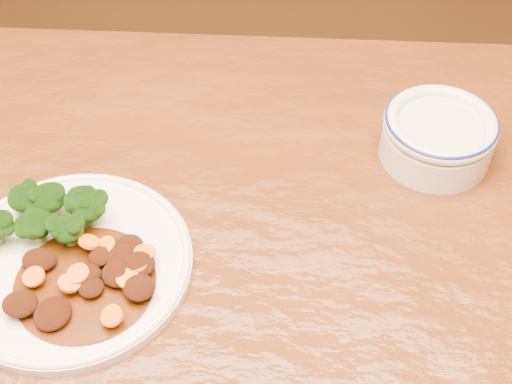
# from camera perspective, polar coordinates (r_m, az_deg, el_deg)

# --- Properties ---
(dining_table) EXTENTS (1.59, 1.06, 0.75)m
(dining_table) POSITION_cam_1_polar(r_m,az_deg,el_deg) (0.79, -4.35, -11.82)
(dining_table) COLOR #53260E
(dining_table) RESTS_ON ground
(dinner_plate) EXTENTS (0.25, 0.25, 0.02)m
(dinner_plate) POSITION_cam_1_polar(r_m,az_deg,el_deg) (0.76, -14.56, -5.53)
(dinner_plate) COLOR silver
(dinner_plate) RESTS_ON dining_table
(broccoli_florets) EXTENTS (0.12, 0.09, 0.04)m
(broccoli_florets) POSITION_cam_1_polar(r_m,az_deg,el_deg) (0.77, -16.41, -1.55)
(broccoli_florets) COLOR #84A455
(broccoli_florets) RESTS_ON dinner_plate
(mince_stew) EXTENTS (0.14, 0.14, 0.03)m
(mince_stew) POSITION_cam_1_polar(r_m,az_deg,el_deg) (0.73, -13.30, -6.76)
(mince_stew) COLOR #431F07
(mince_stew) RESTS_ON dinner_plate
(dip_bowl) EXTENTS (0.13, 0.13, 0.06)m
(dip_bowl) POSITION_cam_1_polar(r_m,az_deg,el_deg) (0.85, 14.37, 4.45)
(dip_bowl) COLOR beige
(dip_bowl) RESTS_ON dining_table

